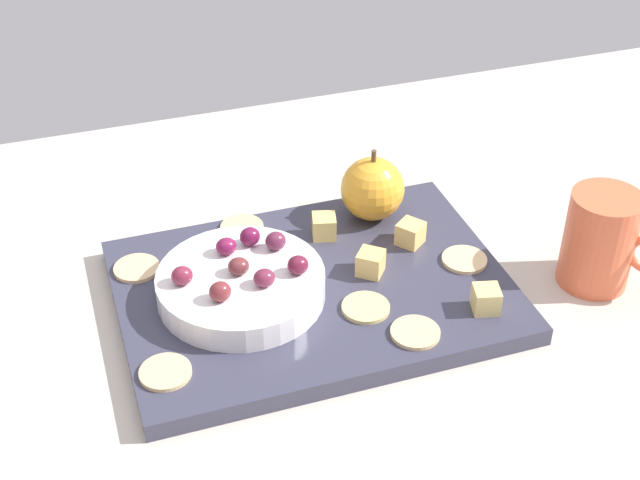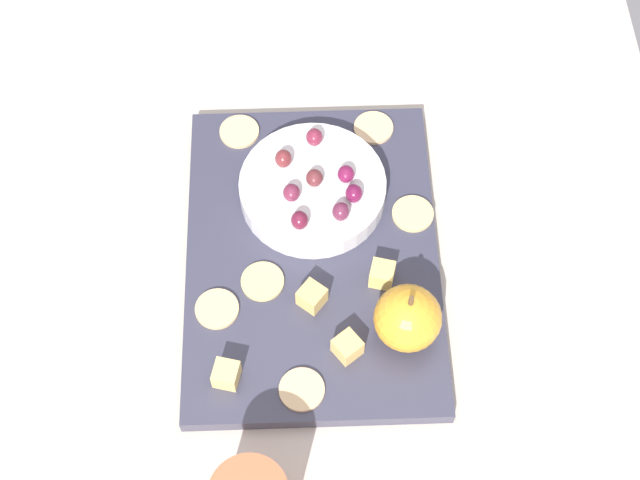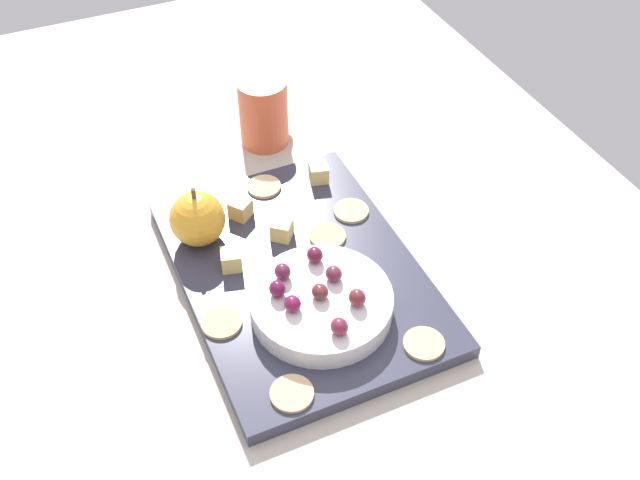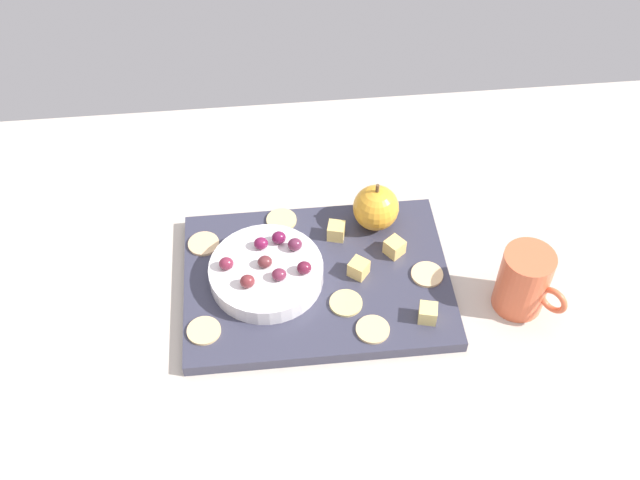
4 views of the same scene
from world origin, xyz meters
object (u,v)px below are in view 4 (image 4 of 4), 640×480
at_px(apple_whole, 376,208).
at_px(serving_dish, 266,273).
at_px(cracker_1, 204,331).
at_px(grape_3, 265,262).
at_px(grape_4, 279,275).
at_px(cracker_3, 427,274).
at_px(cheese_cube_3, 359,268).
at_px(grape_7, 261,243).
at_px(cheese_cube_0, 394,247).
at_px(cheese_cube_2, 428,313).
at_px(cracker_0, 373,329).
at_px(cup, 524,281).
at_px(platter, 317,280).
at_px(cheese_cube_1, 336,231).
at_px(cracker_4, 281,220).
at_px(cracker_5, 346,303).
at_px(grape_6, 279,238).
at_px(grape_2, 247,281).
at_px(grape_5, 226,264).
at_px(cracker_2, 204,244).
at_px(grape_1, 295,244).
at_px(grape_0, 304,268).

bearing_deg(apple_whole, serving_dish, -151.96).
distance_m(cracker_1, grape_3, 0.12).
distance_m(apple_whole, grape_4, 0.18).
height_order(serving_dish, cracker_3, serving_dish).
distance_m(cheese_cube_3, grape_7, 0.14).
relative_size(cheese_cube_0, cheese_cube_2, 1.00).
distance_m(cracker_0, cracker_1, 0.22).
xyz_separation_m(grape_7, cup, (0.34, -0.10, -0.00)).
distance_m(platter, cracker_0, 0.11).
bearing_deg(grape_7, grape_4, -69.84).
relative_size(cheese_cube_1, cracker_4, 0.53).
bearing_deg(cracker_5, grape_4, 159.59).
height_order(cheese_cube_2, cheese_cube_3, same).
height_order(cracker_3, grape_6, grape_6).
bearing_deg(grape_7, grape_2, -107.90).
distance_m(cracker_5, cup, 0.23).
xyz_separation_m(grape_2, cup, (0.36, -0.03, -0.00)).
xyz_separation_m(grape_5, cup, (0.38, -0.07, -0.00)).
relative_size(cheese_cube_2, grape_4, 1.19).
bearing_deg(grape_3, apple_whole, 27.40).
relative_size(cracker_2, grape_1, 2.25).
bearing_deg(cracker_2, cracker_5, -33.48).
relative_size(cracker_3, cup, 0.45).
height_order(grape_3, grape_5, grape_5).
height_order(cracker_2, grape_7, grape_7).
xyz_separation_m(cheese_cube_0, cracker_5, (-0.08, -0.08, -0.01)).
bearing_deg(cup, grape_5, 170.25).
height_order(grape_0, grape_5, same).
height_order(serving_dish, cup, cup).
bearing_deg(cracker_2, grape_4, -42.07).
height_order(grape_2, cup, cup).
height_order(cheese_cube_1, cheese_cube_2, same).
distance_m(serving_dish, grape_2, 0.04).
distance_m(cheese_cube_2, grape_3, 0.22).
distance_m(grape_3, grape_6, 0.04).
xyz_separation_m(serving_dish, cracker_2, (-0.08, 0.07, -0.01)).
bearing_deg(platter, cracker_3, -5.38).
height_order(cracker_3, grape_0, grape_0).
height_order(grape_1, grape_7, grape_1).
height_order(cracker_3, grape_4, grape_4).
distance_m(serving_dish, grape_0, 0.06).
xyz_separation_m(grape_0, grape_6, (-0.03, 0.06, 0.00)).
distance_m(apple_whole, grape_1, 0.13).
relative_size(grape_1, grape_3, 1.00).
height_order(cheese_cube_2, cracker_0, cheese_cube_2).
xyz_separation_m(apple_whole, grape_5, (-0.21, -0.08, 0.00)).
xyz_separation_m(cracker_0, cracker_5, (-0.03, 0.04, 0.00)).
bearing_deg(cracker_2, cheese_cube_2, -28.58).
relative_size(cracker_4, grape_2, 2.25).
bearing_deg(cracker_0, cracker_4, 116.99).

